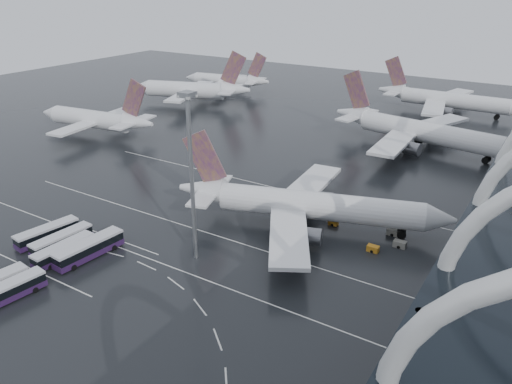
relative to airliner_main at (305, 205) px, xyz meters
The scene contains 22 objects.
ground 26.95m from the airliner_main, 107.65° to the right, with size 420.00×420.00×0.00m, color black.
lane_marking_near 28.83m from the airliner_main, 106.42° to the right, with size 120.00×0.25×0.01m, color silver.
lane_marking_mid 16.25m from the airliner_main, 121.22° to the right, with size 120.00×0.25×0.01m, color silver.
lane_marking_far 17.49m from the airliner_main, 118.58° to the left, with size 120.00×0.25×0.01m, color silver.
bus_bay_line_south 52.46m from the airliner_main, 127.83° to the right, with size 28.00×0.25×0.01m, color silver.
bus_bay_line_north 41.08m from the airliner_main, 141.75° to the right, with size 28.00×0.25×0.01m, color silver.
airliner_main is the anchor object (origin of this frame).
airliner_gate_b 65.21m from the airliner_main, 85.28° to the left, with size 60.79×53.98×21.15m.
airliner_gate_c 113.69m from the airliner_main, 88.93° to the left, with size 55.60×51.46×19.86m.
jet_remote_west 90.75m from the airliner_main, 165.72° to the left, with size 45.86×37.02×19.95m.
jet_remote_mid 115.56m from the airliner_main, 140.52° to the left, with size 49.56×40.31×21.99m.
jet_remote_far 136.60m from the airliner_main, 132.03° to the left, with size 41.94×33.90×18.25m.
bus_row_near_a 52.20m from the airliner_main, 140.85° to the right, with size 4.71×12.86×3.10m.
bus_row_near_b 48.77m from the airliner_main, 136.94° to the right, with size 3.76×12.57×3.05m.
bus_row_near_c 47.96m from the airliner_main, 132.04° to the right, with size 3.38×12.35×3.01m.
bus_row_near_d 43.44m from the airliner_main, 130.74° to the right, with size 4.28×14.12×3.42m.
bus_row_far_c 57.15m from the airliner_main, 120.30° to the right, with size 4.36×12.87×3.11m.
floodlight_mast 28.95m from the airliner_main, 117.47° to the right, with size 2.39×2.39×31.23m.
gse_cart_belly_a 16.59m from the airliner_main, ahead, with size 2.23×1.32×1.21m, color orange.
gse_cart_belly_b 18.61m from the airliner_main, 20.15° to the left, with size 2.43×1.44×1.33m, color slate.
gse_cart_belly_d 20.25m from the airliner_main, ahead, with size 2.43×1.44×1.33m, color slate.
gse_cart_belly_e 7.59m from the airliner_main, 38.73° to the left, with size 2.00×1.18×1.09m, color orange.
Camera 1 is at (49.41, -59.39, 48.55)m, focal length 35.00 mm.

